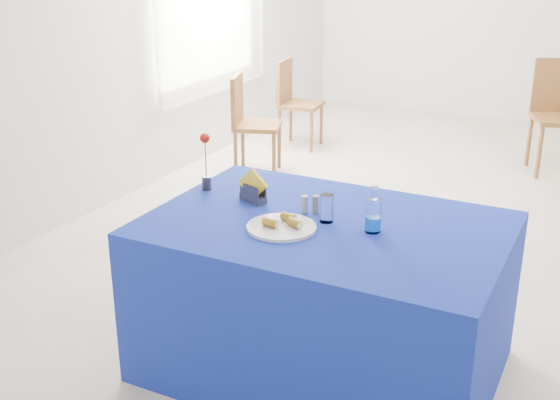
# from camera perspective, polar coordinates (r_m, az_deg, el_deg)

# --- Properties ---
(floor) EXTENTS (7.00, 7.00, 0.00)m
(floor) POSITION_cam_1_polar(r_m,az_deg,el_deg) (5.19, 13.29, -2.29)
(floor) COLOR beige
(floor) RESTS_ON ground
(plate) EXTENTS (0.31, 0.31, 0.01)m
(plate) POSITION_cam_1_polar(r_m,az_deg,el_deg) (3.10, 0.12, -2.23)
(plate) COLOR silver
(plate) RESTS_ON blue_table
(drinking_glass) EXTENTS (0.06, 0.06, 0.13)m
(drinking_glass) POSITION_cam_1_polar(r_m,az_deg,el_deg) (3.17, 3.81, -0.67)
(drinking_glass) COLOR white
(drinking_glass) RESTS_ON blue_table
(salt_shaker) EXTENTS (0.03, 0.03, 0.08)m
(salt_shaker) POSITION_cam_1_polar(r_m,az_deg,el_deg) (3.27, 2.02, -0.36)
(salt_shaker) COLOR gray
(salt_shaker) RESTS_ON blue_table
(pepper_shaker) EXTENTS (0.03, 0.03, 0.08)m
(pepper_shaker) POSITION_cam_1_polar(r_m,az_deg,el_deg) (3.27, 2.91, -0.34)
(pepper_shaker) COLOR slate
(pepper_shaker) RESTS_ON blue_table
(blue_table) EXTENTS (1.60, 1.10, 0.76)m
(blue_table) POSITION_cam_1_polar(r_m,az_deg,el_deg) (3.34, 3.63, -7.86)
(blue_table) COLOR navy
(blue_table) RESTS_ON floor
(water_bottle) EXTENTS (0.07, 0.07, 0.21)m
(water_bottle) POSITION_cam_1_polar(r_m,az_deg,el_deg) (3.08, 7.58, -1.32)
(water_bottle) COLOR white
(water_bottle) RESTS_ON blue_table
(napkin_holder) EXTENTS (0.16, 0.11, 0.17)m
(napkin_holder) POSITION_cam_1_polar(r_m,az_deg,el_deg) (3.41, -2.20, 0.66)
(napkin_holder) COLOR #3D3D42
(napkin_holder) RESTS_ON blue_table
(rose_vase) EXTENTS (0.05, 0.05, 0.30)m
(rose_vase) POSITION_cam_1_polar(r_m,az_deg,el_deg) (3.56, -6.05, 3.06)
(rose_vase) COLOR #26252A
(rose_vase) RESTS_ON blue_table
(chair_bg_left) EXTENTS (0.57, 0.57, 0.98)m
(chair_bg_left) POSITION_cam_1_polar(r_m,az_deg,el_deg) (6.65, 21.70, 6.98)
(chair_bg_left) COLOR brown
(chair_bg_left) RESTS_ON floor
(chair_win_a) EXTENTS (0.49, 0.49, 0.87)m
(chair_win_a) POSITION_cam_1_polar(r_m,az_deg,el_deg) (6.12, -2.58, 6.72)
(chair_win_a) COLOR brown
(chair_win_a) RESTS_ON floor
(chair_win_b) EXTENTS (0.42, 0.42, 0.85)m
(chair_win_b) POSITION_cam_1_polar(r_m,az_deg,el_deg) (6.94, 1.10, 8.35)
(chair_win_b) COLOR brown
(chair_win_b) RESTS_ON floor
(banana_pieces) EXTENTS (0.17, 0.14, 0.04)m
(banana_pieces) POSITION_cam_1_polar(r_m,az_deg,el_deg) (3.10, 0.39, -1.72)
(banana_pieces) COLOR gold
(banana_pieces) RESTS_ON plate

